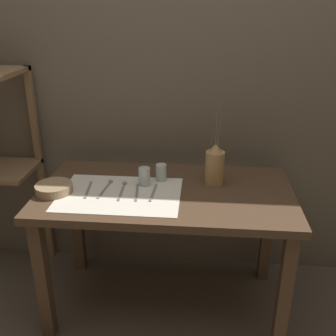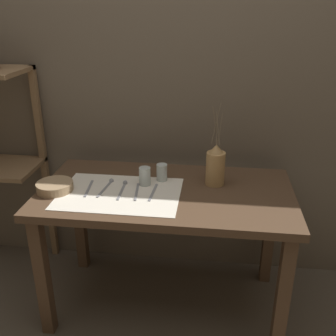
{
  "view_description": "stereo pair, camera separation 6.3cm",
  "coord_description": "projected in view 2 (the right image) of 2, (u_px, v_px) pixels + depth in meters",
  "views": [
    {
      "loc": [
        0.17,
        -1.76,
        1.59
      ],
      "look_at": [
        0.01,
        0.0,
        0.84
      ],
      "focal_mm": 42.0,
      "sensor_mm": 36.0,
      "label": 1
    },
    {
      "loc": [
        0.23,
        -1.76,
        1.59
      ],
      "look_at": [
        0.01,
        0.0,
        0.84
      ],
      "focal_mm": 42.0,
      "sensor_mm": 36.0,
      "label": 2
    }
  ],
  "objects": [
    {
      "name": "fork_inner",
      "position": [
        153.0,
        192.0,
        1.94
      ],
      "size": [
        0.02,
        0.19,
        0.0
      ],
      "color": "gray",
      "rests_on": "wooden_table"
    },
    {
      "name": "ground_plane",
      "position": [
        166.0,
        302.0,
        2.25
      ],
      "size": [
        12.0,
        12.0,
        0.0
      ],
      "primitive_type": "plane",
      "color": "brown"
    },
    {
      "name": "wooden_bowl",
      "position": [
        55.0,
        187.0,
        1.95
      ],
      "size": [
        0.18,
        0.18,
        0.05
      ],
      "color": "#9E7F5B",
      "rests_on": "wooden_table"
    },
    {
      "name": "fork_outer",
      "position": [
        89.0,
        188.0,
        1.98
      ],
      "size": [
        0.03,
        0.19,
        0.0
      ],
      "color": "gray",
      "rests_on": "wooden_table"
    },
    {
      "name": "wooden_table",
      "position": [
        166.0,
        207.0,
        2.01
      ],
      "size": [
        1.27,
        0.68,
        0.72
      ],
      "color": "#4C3523",
      "rests_on": "ground_plane"
    },
    {
      "name": "stone_wall_back",
      "position": [
        176.0,
        77.0,
        2.19
      ],
      "size": [
        7.0,
        0.06,
        2.4
      ],
      "color": "brown",
      "rests_on": "ground_plane"
    },
    {
      "name": "knife_center",
      "position": [
        137.0,
        192.0,
        1.94
      ],
      "size": [
        0.03,
        0.19,
        0.0
      ],
      "color": "gray",
      "rests_on": "wooden_table"
    },
    {
      "name": "linen_cloth",
      "position": [
        120.0,
        193.0,
        1.93
      ],
      "size": [
        0.59,
        0.42,
        0.0
      ],
      "color": "silver",
      "rests_on": "wooden_table"
    },
    {
      "name": "glass_tumbler_far",
      "position": [
        162.0,
        172.0,
        2.06
      ],
      "size": [
        0.06,
        0.06,
        0.09
      ],
      "color": "#B7C1BC",
      "rests_on": "wooden_table"
    },
    {
      "name": "pitcher_with_flowers",
      "position": [
        215.0,
        166.0,
        2.0
      ],
      "size": [
        0.1,
        0.1,
        0.43
      ],
      "color": "#A87F4C",
      "rests_on": "wooden_table"
    },
    {
      "name": "spoon_inner",
      "position": [
        109.0,
        184.0,
        2.02
      ],
      "size": [
        0.04,
        0.2,
        0.02
      ],
      "color": "gray",
      "rests_on": "wooden_table"
    },
    {
      "name": "glass_tumbler_near",
      "position": [
        145.0,
        176.0,
        2.0
      ],
      "size": [
        0.06,
        0.06,
        0.09
      ],
      "color": "#B7C1BC",
      "rests_on": "wooden_table"
    },
    {
      "name": "spoon_outer",
      "position": [
        124.0,
        186.0,
        2.0
      ],
      "size": [
        0.02,
        0.2,
        0.02
      ],
      "color": "gray",
      "rests_on": "wooden_table"
    }
  ]
}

